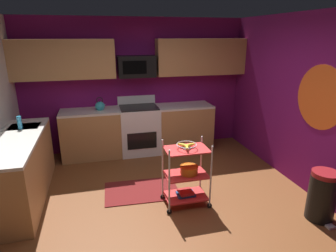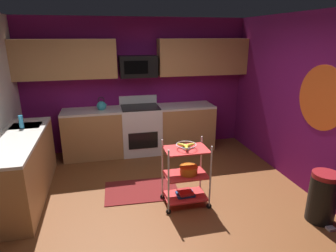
{
  "view_description": "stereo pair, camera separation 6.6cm",
  "coord_description": "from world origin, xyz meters",
  "px_view_note": "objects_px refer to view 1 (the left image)",
  "views": [
    {
      "loc": [
        -0.78,
        -3.31,
        2.27
      ],
      "look_at": [
        0.16,
        0.42,
        1.05
      ],
      "focal_mm": 30.78,
      "sensor_mm": 36.0,
      "label": 1
    },
    {
      "loc": [
        -0.71,
        -3.33,
        2.27
      ],
      "look_at": [
        0.16,
        0.42,
        1.05
      ],
      "focal_mm": 30.78,
      "sensor_mm": 36.0,
      "label": 2
    }
  ],
  "objects_px": {
    "fruit_bowl": "(187,145)",
    "trash_can": "(322,196)",
    "microwave": "(136,66)",
    "kettle": "(100,106)",
    "mixing_bowl_large": "(189,170)",
    "book_stack": "(186,193)",
    "oven_range": "(139,129)",
    "rolling_cart": "(186,174)",
    "dish_soap_bottle": "(20,123)"
  },
  "relations": [
    {
      "from": "fruit_bowl",
      "to": "trash_can",
      "type": "bearing_deg",
      "value": -25.51
    },
    {
      "from": "microwave",
      "to": "kettle",
      "type": "height_order",
      "value": "microwave"
    },
    {
      "from": "microwave",
      "to": "mixing_bowl_large",
      "type": "xyz_separation_m",
      "value": [
        0.37,
        -2.14,
        -1.18
      ]
    },
    {
      "from": "microwave",
      "to": "book_stack",
      "type": "relative_size",
      "value": 2.86
    },
    {
      "from": "oven_range",
      "to": "microwave",
      "type": "xyz_separation_m",
      "value": [
        -0.0,
        0.1,
        1.22
      ]
    },
    {
      "from": "trash_can",
      "to": "kettle",
      "type": "bearing_deg",
      "value": 133.34
    },
    {
      "from": "microwave",
      "to": "fruit_bowl",
      "type": "distance_m",
      "value": 2.32
    },
    {
      "from": "rolling_cart",
      "to": "trash_can",
      "type": "relative_size",
      "value": 1.39
    },
    {
      "from": "rolling_cart",
      "to": "fruit_bowl",
      "type": "relative_size",
      "value": 3.36
    },
    {
      "from": "rolling_cart",
      "to": "kettle",
      "type": "xyz_separation_m",
      "value": [
        -1.06,
        2.04,
        0.54
      ]
    },
    {
      "from": "microwave",
      "to": "fruit_bowl",
      "type": "bearing_deg",
      "value": -81.27
    },
    {
      "from": "mixing_bowl_large",
      "to": "kettle",
      "type": "xyz_separation_m",
      "value": [
        -1.1,
        2.04,
        0.48
      ]
    },
    {
      "from": "mixing_bowl_large",
      "to": "dish_soap_bottle",
      "type": "relative_size",
      "value": 1.26
    },
    {
      "from": "trash_can",
      "to": "rolling_cart",
      "type": "bearing_deg",
      "value": 154.49
    },
    {
      "from": "kettle",
      "to": "trash_can",
      "type": "relative_size",
      "value": 0.4
    },
    {
      "from": "oven_range",
      "to": "kettle",
      "type": "relative_size",
      "value": 4.17
    },
    {
      "from": "microwave",
      "to": "rolling_cart",
      "type": "xyz_separation_m",
      "value": [
        0.33,
        -2.14,
        -1.25
      ]
    },
    {
      "from": "dish_soap_bottle",
      "to": "fruit_bowl",
      "type": "bearing_deg",
      "value": -27.02
    },
    {
      "from": "fruit_bowl",
      "to": "book_stack",
      "type": "height_order",
      "value": "fruit_bowl"
    },
    {
      "from": "fruit_bowl",
      "to": "dish_soap_bottle",
      "type": "relative_size",
      "value": 1.36
    },
    {
      "from": "fruit_bowl",
      "to": "trash_can",
      "type": "relative_size",
      "value": 0.41
    },
    {
      "from": "dish_soap_bottle",
      "to": "rolling_cart",
      "type": "bearing_deg",
      "value": -27.02
    },
    {
      "from": "kettle",
      "to": "dish_soap_bottle",
      "type": "bearing_deg",
      "value": -143.34
    },
    {
      "from": "rolling_cart",
      "to": "fruit_bowl",
      "type": "height_order",
      "value": "rolling_cart"
    },
    {
      "from": "oven_range",
      "to": "kettle",
      "type": "xyz_separation_m",
      "value": [
        -0.73,
        -0.0,
        0.52
      ]
    },
    {
      "from": "mixing_bowl_large",
      "to": "kettle",
      "type": "relative_size",
      "value": 0.95
    },
    {
      "from": "microwave",
      "to": "dish_soap_bottle",
      "type": "xyz_separation_m",
      "value": [
        -1.92,
        -1.0,
        -0.68
      ]
    },
    {
      "from": "book_stack",
      "to": "fruit_bowl",
      "type": "bearing_deg",
      "value": 165.96
    },
    {
      "from": "trash_can",
      "to": "fruit_bowl",
      "type": "bearing_deg",
      "value": 154.49
    },
    {
      "from": "mixing_bowl_large",
      "to": "microwave",
      "type": "bearing_deg",
      "value": 99.84
    },
    {
      "from": "fruit_bowl",
      "to": "trash_can",
      "type": "xyz_separation_m",
      "value": [
        1.57,
        -0.75,
        -0.55
      ]
    },
    {
      "from": "trash_can",
      "to": "oven_range",
      "type": "bearing_deg",
      "value": 124.26
    },
    {
      "from": "kettle",
      "to": "trash_can",
      "type": "bearing_deg",
      "value": -46.66
    },
    {
      "from": "trash_can",
      "to": "microwave",
      "type": "bearing_deg",
      "value": 123.3
    },
    {
      "from": "book_stack",
      "to": "trash_can",
      "type": "bearing_deg",
      "value": -25.51
    },
    {
      "from": "trash_can",
      "to": "dish_soap_bottle",
      "type": "bearing_deg",
      "value": 153.6
    },
    {
      "from": "dish_soap_bottle",
      "to": "trash_can",
      "type": "xyz_separation_m",
      "value": [
        3.82,
        -1.9,
        -0.69
      ]
    },
    {
      "from": "book_stack",
      "to": "dish_soap_bottle",
      "type": "xyz_separation_m",
      "value": [
        -2.25,
        1.15,
        0.86
      ]
    },
    {
      "from": "oven_range",
      "to": "trash_can",
      "type": "relative_size",
      "value": 1.67
    },
    {
      "from": "mixing_bowl_large",
      "to": "trash_can",
      "type": "relative_size",
      "value": 0.38
    },
    {
      "from": "microwave",
      "to": "rolling_cart",
      "type": "height_order",
      "value": "microwave"
    },
    {
      "from": "mixing_bowl_large",
      "to": "dish_soap_bottle",
      "type": "xyz_separation_m",
      "value": [
        -2.29,
        1.15,
        0.5
      ]
    },
    {
      "from": "dish_soap_bottle",
      "to": "mixing_bowl_large",
      "type": "bearing_deg",
      "value": -26.59
    },
    {
      "from": "book_stack",
      "to": "trash_can",
      "type": "relative_size",
      "value": 0.37
    },
    {
      "from": "kettle",
      "to": "fruit_bowl",
      "type": "bearing_deg",
      "value": -62.55
    },
    {
      "from": "oven_range",
      "to": "book_stack",
      "type": "xyz_separation_m",
      "value": [
        0.33,
        -2.04,
        -0.32
      ]
    },
    {
      "from": "oven_range",
      "to": "rolling_cart",
      "type": "height_order",
      "value": "oven_range"
    },
    {
      "from": "microwave",
      "to": "mixing_bowl_large",
      "type": "height_order",
      "value": "microwave"
    },
    {
      "from": "oven_range",
      "to": "rolling_cart",
      "type": "distance_m",
      "value": 2.07
    },
    {
      "from": "microwave",
      "to": "mixing_bowl_large",
      "type": "bearing_deg",
      "value": -80.16
    }
  ]
}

